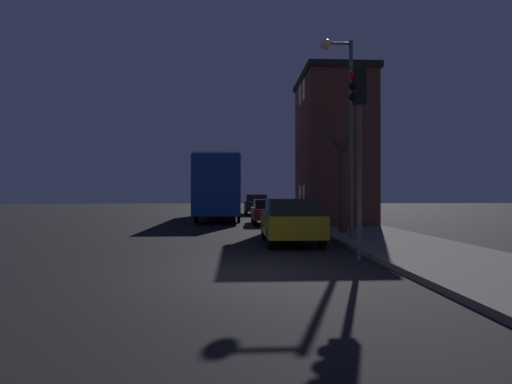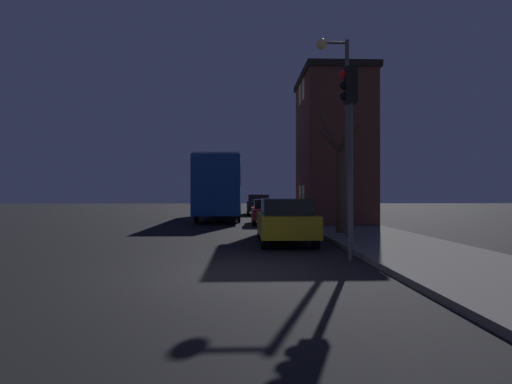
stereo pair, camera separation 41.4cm
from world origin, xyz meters
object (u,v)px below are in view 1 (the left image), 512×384
(car_near_lane, at_px, (291,220))
(car_far_lane, at_px, (256,204))
(bus, at_px, (220,184))
(bare_tree, at_px, (342,175))
(streetlamp, at_px, (344,110))
(traffic_light, at_px, (358,123))
(car_mid_lane, at_px, (270,211))

(car_near_lane, relative_size, car_far_lane, 0.79)
(car_far_lane, bearing_deg, bus, -117.93)
(bare_tree, distance_m, car_far_lane, 16.18)
(streetlamp, bearing_deg, bus, 110.85)
(traffic_light, height_order, bus, traffic_light)
(bare_tree, relative_size, car_near_lane, 1.24)
(traffic_light, distance_m, car_far_lane, 21.77)
(car_near_lane, distance_m, car_mid_lane, 8.30)
(traffic_light, distance_m, car_near_lane, 4.39)
(bus, xyz_separation_m, car_near_lane, (2.81, -13.33, -1.50))
(streetlamp, xyz_separation_m, bus, (-4.79, 12.58, -2.31))
(streetlamp, distance_m, bus, 13.66)
(bus, relative_size, car_mid_lane, 3.00)
(bare_tree, height_order, car_mid_lane, bare_tree)
(car_near_lane, bearing_deg, streetlamp, 20.66)
(bus, bearing_deg, car_far_lane, 62.07)
(streetlamp, xyz_separation_m, car_far_lane, (-2.17, 17.52, -3.75))
(streetlamp, bearing_deg, car_near_lane, -159.34)
(streetlamp, xyz_separation_m, bare_tree, (0.40, 1.62, -2.19))
(bare_tree, relative_size, car_far_lane, 0.99)
(bare_tree, xyz_separation_m, car_mid_lane, (-2.34, 5.93, -1.68))
(traffic_light, xyz_separation_m, bare_tree, (1.15, 5.67, -1.00))
(bus, bearing_deg, traffic_light, -76.36)
(car_mid_lane, bearing_deg, streetlamp, -75.57)
(traffic_light, distance_m, bus, 17.16)
(car_mid_lane, bearing_deg, bus, 119.53)
(traffic_light, xyz_separation_m, car_mid_lane, (-1.19, 11.61, -2.68))
(traffic_light, relative_size, car_mid_lane, 1.23)
(traffic_light, height_order, car_near_lane, traffic_light)
(bare_tree, bearing_deg, bus, 115.32)
(streetlamp, distance_m, bare_tree, 2.75)
(car_near_lane, bearing_deg, car_far_lane, 90.60)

